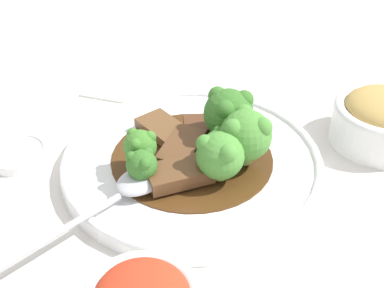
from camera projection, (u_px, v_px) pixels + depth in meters
name	position (u px, v px, depth m)	size (l,w,h in m)	color
ground_plane	(192.00, 168.00, 0.60)	(4.00, 4.00, 0.00)	silver
main_plate	(192.00, 161.00, 0.59)	(0.29, 0.29, 0.02)	white
beef_strip_0	(164.00, 129.00, 0.62)	(0.08, 0.06, 0.01)	brown
beef_strip_1	(208.00, 125.00, 0.63)	(0.07, 0.06, 0.01)	#56331E
beef_strip_2	(183.00, 146.00, 0.59)	(0.04, 0.07, 0.01)	brown
beef_strip_3	(179.00, 174.00, 0.55)	(0.07, 0.07, 0.02)	brown
broccoli_floret_0	(246.00, 134.00, 0.56)	(0.06, 0.06, 0.06)	#7FA84C
broccoli_floret_1	(140.00, 146.00, 0.56)	(0.04, 0.04, 0.04)	#8EB756
broccoli_floret_2	(220.00, 155.00, 0.54)	(0.05, 0.05, 0.05)	#8EB756
broccoli_floret_3	(220.00, 144.00, 0.56)	(0.04, 0.04, 0.04)	#8EB756
broccoli_floret_4	(229.00, 113.00, 0.59)	(0.06, 0.06, 0.06)	#8EB756
broccoli_floret_5	(142.00, 164.00, 0.54)	(0.03, 0.03, 0.04)	#7FA84C
serving_spoon	(124.00, 191.00, 0.53)	(0.10, 0.23, 0.01)	#B7B7BC
side_bowl_appetizer	(383.00, 119.00, 0.63)	(0.12, 0.12, 0.06)	white
sauce_dish	(17.00, 153.00, 0.61)	(0.07, 0.07, 0.01)	white
paper_napkin	(121.00, 86.00, 0.74)	(0.10, 0.09, 0.01)	silver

